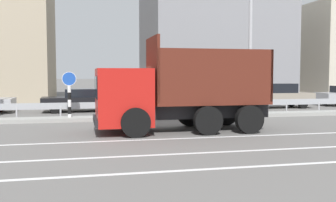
% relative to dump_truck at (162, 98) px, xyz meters
% --- Properties ---
extents(ground_plane, '(320.00, 320.00, 0.00)m').
position_rel_dump_truck_xyz_m(ground_plane, '(0.11, 1.28, -1.27)').
color(ground_plane, '#605E5B').
extents(lane_strip_0, '(66.12, 0.16, 0.01)m').
position_rel_dump_truck_xyz_m(lane_strip_0, '(0.82, -1.80, -1.27)').
color(lane_strip_0, silver).
rests_on(lane_strip_0, ground_plane).
extents(lane_strip_1, '(66.12, 0.16, 0.01)m').
position_rel_dump_truck_xyz_m(lane_strip_1, '(0.82, -4.29, -1.27)').
color(lane_strip_1, silver).
rests_on(lane_strip_1, ground_plane).
extents(lane_strip_2, '(66.12, 0.16, 0.01)m').
position_rel_dump_truck_xyz_m(lane_strip_2, '(0.82, -6.11, -1.27)').
color(lane_strip_2, silver).
rests_on(lane_strip_2, ground_plane).
extents(median_island, '(36.37, 1.10, 0.18)m').
position_rel_dump_truck_xyz_m(median_island, '(0.11, 4.12, -1.18)').
color(median_island, gray).
rests_on(median_island, ground_plane).
extents(median_guardrail, '(66.12, 0.09, 0.78)m').
position_rel_dump_truck_xyz_m(median_guardrail, '(0.11, 5.36, -0.70)').
color(median_guardrail, '#9EA0A5').
rests_on(median_guardrail, ground_plane).
extents(dump_truck, '(6.65, 2.80, 3.59)m').
position_rel_dump_truck_xyz_m(dump_truck, '(0.00, 0.00, 0.00)').
color(dump_truck, red).
rests_on(dump_truck, ground_plane).
extents(median_road_sign, '(0.65, 0.16, 2.30)m').
position_rel_dump_truck_xyz_m(median_road_sign, '(-3.51, 4.12, -0.09)').
color(median_road_sign, white).
rests_on(median_road_sign, ground_plane).
extents(street_lamp_2, '(0.71, 1.84, 8.50)m').
position_rel_dump_truck_xyz_m(street_lamp_2, '(5.55, 4.12, 3.42)').
color(street_lamp_2, '#ADADB2').
rests_on(street_lamp_2, ground_plane).
extents(parked_car_4, '(4.17, 1.98, 1.33)m').
position_rel_dump_truck_xyz_m(parked_car_4, '(-3.10, 8.73, -0.59)').
color(parked_car_4, black).
rests_on(parked_car_4, ground_plane).
extents(parked_car_5, '(4.89, 1.89, 1.24)m').
position_rel_dump_truck_xyz_m(parked_car_5, '(2.95, 8.97, -0.62)').
color(parked_car_5, '#335B33').
rests_on(parked_car_5, ground_plane).
extents(parked_car_6, '(4.52, 1.96, 1.58)m').
position_rel_dump_truck_xyz_m(parked_car_6, '(9.49, 8.58, -0.49)').
color(parked_car_6, gray).
rests_on(parked_car_6, ground_plane).
extents(background_building_1, '(11.79, 9.48, 9.35)m').
position_rel_dump_truck_xyz_m(background_building_1, '(8.63, 19.02, 3.41)').
color(background_building_1, gray).
rests_on(background_building_1, ground_plane).
extents(church_tower, '(3.60, 3.60, 13.53)m').
position_rel_dump_truck_xyz_m(church_tower, '(11.87, 33.00, 4.92)').
color(church_tower, silver).
rests_on(church_tower, ground_plane).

